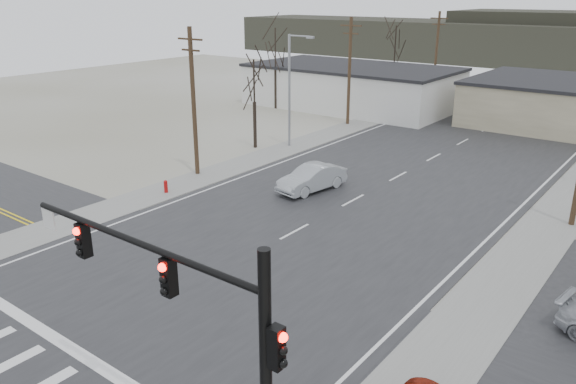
# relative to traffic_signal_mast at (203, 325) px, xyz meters

# --- Properties ---
(ground) EXTENTS (140.00, 140.00, 0.00)m
(ground) POSITION_rel_traffic_signal_mast_xyz_m (-7.89, 6.20, -4.67)
(ground) COLOR #B9B8B4
(ground) RESTS_ON ground
(main_road) EXTENTS (18.00, 110.00, 0.05)m
(main_road) POSITION_rel_traffic_signal_mast_xyz_m (-7.89, 21.20, -4.65)
(main_road) COLOR #242426
(main_road) RESTS_ON ground
(cross_road) EXTENTS (90.00, 10.00, 0.04)m
(cross_road) POSITION_rel_traffic_signal_mast_xyz_m (-7.89, 6.20, -4.65)
(cross_road) COLOR #242426
(cross_road) RESTS_ON ground
(sidewalk_left) EXTENTS (3.00, 90.00, 0.06)m
(sidewalk_left) POSITION_rel_traffic_signal_mast_xyz_m (-18.49, 26.20, -4.64)
(sidewalk_left) COLOR gray
(sidewalk_left) RESTS_ON ground
(sidewalk_right) EXTENTS (3.00, 90.00, 0.06)m
(sidewalk_right) POSITION_rel_traffic_signal_mast_xyz_m (2.71, 26.20, -4.64)
(sidewalk_right) COLOR gray
(sidewalk_right) RESTS_ON ground
(traffic_signal_mast) EXTENTS (8.95, 0.43, 7.20)m
(traffic_signal_mast) POSITION_rel_traffic_signal_mast_xyz_m (0.00, 0.00, 0.00)
(traffic_signal_mast) COLOR black
(traffic_signal_mast) RESTS_ON ground
(fire_hydrant) EXTENTS (0.24, 0.24, 0.87)m
(fire_hydrant) POSITION_rel_traffic_signal_mast_xyz_m (-18.09, 14.20, -4.22)
(fire_hydrant) COLOR #A50C0C
(fire_hydrant) RESTS_ON ground
(building_left_far) EXTENTS (22.30, 12.30, 4.50)m
(building_left_far) POSITION_rel_traffic_signal_mast_xyz_m (-23.89, 46.20, -2.42)
(building_left_far) COLOR silver
(building_left_far) RESTS_ON ground
(upole_left_b) EXTENTS (2.20, 0.30, 10.00)m
(upole_left_b) POSITION_rel_traffic_signal_mast_xyz_m (-19.39, 18.20, 0.55)
(upole_left_b) COLOR #3E2A1D
(upole_left_b) RESTS_ON ground
(upole_left_c) EXTENTS (2.20, 0.30, 10.00)m
(upole_left_c) POSITION_rel_traffic_signal_mast_xyz_m (-19.39, 38.20, 0.55)
(upole_left_c) COLOR #3E2A1D
(upole_left_c) RESTS_ON ground
(upole_left_d) EXTENTS (2.20, 0.30, 10.00)m
(upole_left_d) POSITION_rel_traffic_signal_mast_xyz_m (-19.39, 58.20, 0.55)
(upole_left_d) COLOR #3E2A1D
(upole_left_d) RESTS_ON ground
(streetlight_main) EXTENTS (2.40, 0.25, 9.00)m
(streetlight_main) POSITION_rel_traffic_signal_mast_xyz_m (-18.69, 28.20, 0.41)
(streetlight_main) COLOR gray
(streetlight_main) RESTS_ON ground
(tree_left_near) EXTENTS (3.30, 3.30, 7.35)m
(tree_left_near) POSITION_rel_traffic_signal_mast_xyz_m (-20.89, 26.20, 0.55)
(tree_left_near) COLOR black
(tree_left_near) RESTS_ON ground
(tree_left_far) EXTENTS (3.96, 3.96, 8.82)m
(tree_left_far) POSITION_rel_traffic_signal_mast_xyz_m (-21.89, 52.20, 1.61)
(tree_left_far) COLOR black
(tree_left_far) RESTS_ON ground
(tree_left_mid) EXTENTS (3.96, 3.96, 8.82)m
(tree_left_mid) POSITION_rel_traffic_signal_mast_xyz_m (-29.89, 40.20, 1.61)
(tree_left_mid) COLOR black
(tree_left_mid) RESTS_ON ground
(hill_left) EXTENTS (70.00, 18.00, 7.00)m
(hill_left) POSITION_rel_traffic_signal_mast_xyz_m (-42.89, 98.20, -1.17)
(hill_left) COLOR #333026
(hill_left) RESTS_ON ground
(sedan_crossing) EXTENTS (2.56, 5.15, 1.62)m
(sedan_crossing) POSITION_rel_traffic_signal_mast_xyz_m (-10.99, 20.20, -3.82)
(sedan_crossing) COLOR #9FA4A9
(sedan_crossing) RESTS_ON main_road
(car_far_b) EXTENTS (1.98, 4.52, 1.52)m
(car_far_b) POSITION_rel_traffic_signal_mast_xyz_m (-13.67, 53.62, -3.87)
(car_far_b) COLOR black
(car_far_b) RESTS_ON main_road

